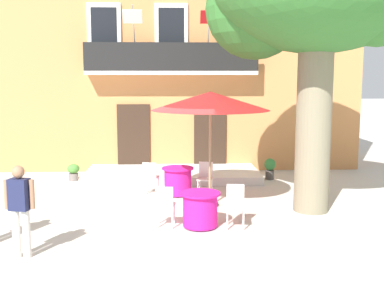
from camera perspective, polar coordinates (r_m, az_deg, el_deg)
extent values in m
plane|color=beige|center=(11.26, -4.03, -8.33)|extent=(120.00, 120.00, 0.00)
cube|color=#CC844C|center=(17.81, -2.51, 9.91)|extent=(13.00, 4.00, 7.50)
cube|color=#332319|center=(15.95, -7.13, 0.71)|extent=(1.10, 0.08, 2.30)
cube|color=#332319|center=(15.95, 2.22, 0.77)|extent=(1.10, 0.08, 2.30)
cube|color=silver|center=(15.98, -10.66, 13.22)|extent=(1.10, 0.08, 1.90)
cube|color=black|center=(15.95, -10.68, 13.23)|extent=(0.84, 0.04, 1.60)
cube|color=silver|center=(15.83, -2.53, 13.40)|extent=(1.10, 0.08, 1.90)
cube|color=black|center=(15.80, -2.53, 13.41)|extent=(0.84, 0.04, 1.60)
cube|color=silver|center=(15.98, 5.60, 13.32)|extent=(1.10, 0.08, 1.90)
cube|color=black|center=(15.95, 5.62, 13.33)|extent=(0.84, 0.04, 1.60)
cube|color=silver|center=(15.48, -2.50, 8.67)|extent=(5.60, 0.65, 0.12)
cube|color=black|center=(15.20, -2.51, 10.60)|extent=(5.60, 0.06, 0.90)
cylinder|color=#B2B2B7|center=(15.43, -7.13, 13.86)|extent=(0.04, 0.95, 1.33)
cube|color=white|center=(15.02, -7.29, 15.17)|extent=(0.60, 0.29, 0.38)
cylinder|color=#B2B2B7|center=(15.43, 2.06, 13.92)|extent=(0.04, 0.95, 1.33)
cube|color=red|center=(15.02, 2.21, 15.23)|extent=(0.60, 0.29, 0.38)
cylinder|color=slate|center=(15.67, -11.06, 9.26)|extent=(0.25, 0.25, 0.28)
ellipsoid|color=#38843D|center=(15.69, -11.09, 10.60)|extent=(0.33, 0.33, 0.45)
cylinder|color=slate|center=(15.50, -2.51, 9.33)|extent=(0.25, 0.25, 0.24)
ellipsoid|color=#2D7533|center=(15.51, -2.51, 10.28)|extent=(0.33, 0.33, 0.27)
cylinder|color=#995638|center=(15.67, 6.05, 9.45)|extent=(0.33, 0.33, 0.33)
ellipsoid|color=#38843D|center=(15.69, 6.07, 10.72)|extent=(0.42, 0.42, 0.37)
cube|color=navy|center=(16.50, 15.00, 11.09)|extent=(0.60, 0.06, 2.80)
cube|color=silver|center=(14.94, -2.43, -3.72)|extent=(5.46, 2.34, 0.25)
cylinder|color=#7F755B|center=(11.38, 14.58, 1.49)|extent=(0.82, 0.82, 3.85)
sphere|color=#33702D|center=(11.70, 7.75, 16.03)|extent=(2.41, 2.41, 2.41)
cylinder|color=#DB1984|center=(10.08, 1.01, -8.09)|extent=(0.74, 0.74, 0.68)
cylinder|color=#DB1984|center=(9.99, 1.01, -6.05)|extent=(0.86, 0.86, 0.04)
cylinder|color=#2D2823|center=(10.19, 1.00, -10.01)|extent=(0.44, 0.44, 0.03)
cylinder|color=silver|center=(10.38, -4.07, -8.47)|extent=(0.04, 0.04, 0.45)
cylinder|color=silver|center=(10.34, -2.19, -8.53)|extent=(0.04, 0.04, 0.45)
cylinder|color=silver|center=(10.06, -4.36, -9.02)|extent=(0.04, 0.04, 0.45)
cylinder|color=silver|center=(10.01, -2.41, -9.08)|extent=(0.04, 0.04, 0.45)
cube|color=silver|center=(10.13, -3.27, -7.44)|extent=(0.44, 0.44, 0.04)
cube|color=silver|center=(9.89, -3.42, -6.44)|extent=(0.38, 0.08, 0.42)
cylinder|color=silver|center=(9.96, 6.32, -9.21)|extent=(0.04, 0.04, 0.45)
cylinder|color=silver|center=(9.95, 4.34, -9.20)|extent=(0.04, 0.04, 0.45)
cylinder|color=silver|center=(10.29, 6.23, -8.65)|extent=(0.04, 0.04, 0.45)
cylinder|color=silver|center=(10.28, 4.32, -8.64)|extent=(0.04, 0.04, 0.45)
cube|color=silver|center=(10.05, 5.32, -7.59)|extent=(0.44, 0.44, 0.04)
cube|color=silver|center=(10.17, 5.31, -6.07)|extent=(0.38, 0.08, 0.42)
cylinder|color=#DB1984|center=(12.79, -1.74, -4.61)|extent=(0.74, 0.74, 0.68)
cylinder|color=#DB1984|center=(12.71, -1.75, -2.98)|extent=(0.86, 0.86, 0.04)
cylinder|color=#2D2823|center=(12.87, -1.73, -6.15)|extent=(0.44, 0.44, 0.03)
cylinder|color=silver|center=(12.52, 2.27, -5.58)|extent=(0.04, 0.04, 0.45)
cylinder|color=silver|center=(12.56, 0.72, -5.52)|extent=(0.04, 0.04, 0.45)
cylinder|color=silver|center=(12.84, 2.46, -5.22)|extent=(0.04, 0.04, 0.45)
cylinder|color=silver|center=(12.89, 0.95, -5.17)|extent=(0.04, 0.04, 0.45)
cube|color=silver|center=(12.65, 1.60, -4.29)|extent=(0.47, 0.47, 0.04)
cube|color=silver|center=(12.77, 1.72, -3.11)|extent=(0.38, 0.12, 0.42)
cylinder|color=silver|center=(13.17, -5.57, -4.92)|extent=(0.04, 0.04, 0.45)
cylinder|color=silver|center=(13.09, -4.12, -4.98)|extent=(0.04, 0.04, 0.45)
cylinder|color=silver|center=(12.85, -5.93, -5.26)|extent=(0.04, 0.04, 0.45)
cylinder|color=silver|center=(12.77, -4.44, -5.32)|extent=(0.04, 0.04, 0.45)
cube|color=silver|center=(12.91, -5.03, -4.06)|extent=(0.47, 0.47, 0.04)
cube|color=silver|center=(12.70, -5.23, -3.21)|extent=(0.38, 0.11, 0.42)
cylinder|color=#997A56|center=(11.53, 2.21, -1.43)|extent=(0.06, 0.06, 2.55)
cylinder|color=#333333|center=(11.80, 2.17, -7.35)|extent=(0.44, 0.44, 0.08)
cone|color=#B21E1E|center=(11.39, 2.24, 5.29)|extent=(2.90, 2.90, 0.45)
cylinder|color=slate|center=(15.07, -14.25, -3.91)|extent=(0.29, 0.29, 0.23)
ellipsoid|color=#4C8E38|center=(15.01, -14.29, -2.93)|extent=(0.38, 0.38, 0.30)
cylinder|color=#47423D|center=(14.98, 9.47, -3.72)|extent=(0.27, 0.27, 0.29)
ellipsoid|color=#38843D|center=(14.92, 9.50, -2.47)|extent=(0.35, 0.35, 0.37)
cylinder|color=silver|center=(8.98, -20.66, -10.22)|extent=(0.14, 0.14, 0.87)
cylinder|color=silver|center=(8.93, -19.54, -10.27)|extent=(0.14, 0.14, 0.87)
cube|color=#1E2347|center=(8.76, -20.33, -5.78)|extent=(0.38, 0.30, 0.56)
sphere|color=#9E7051|center=(8.68, -20.46, -3.22)|extent=(0.22, 0.22, 0.22)
cylinder|color=#9E7051|center=(8.83, -21.69, -5.75)|extent=(0.09, 0.09, 0.52)
cylinder|color=#9E7051|center=(8.70, -18.94, -5.82)|extent=(0.09, 0.09, 0.52)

